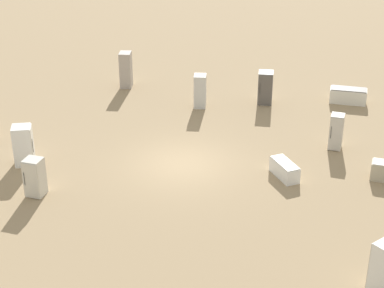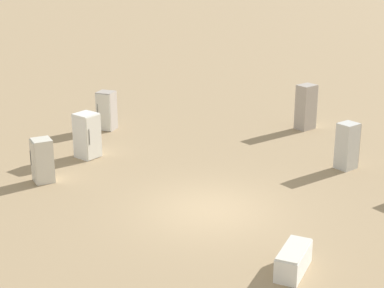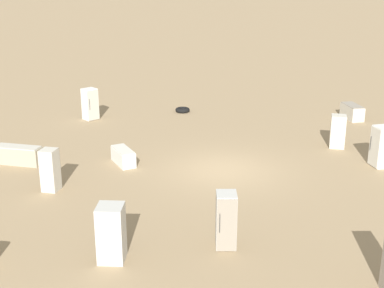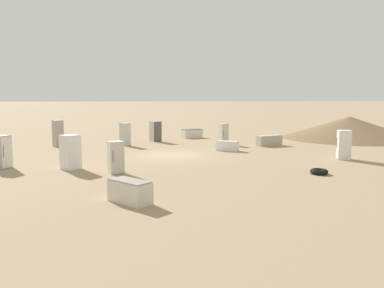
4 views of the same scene
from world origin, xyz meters
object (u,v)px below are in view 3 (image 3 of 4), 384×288
Objects in this scene: discarded_fridge_2 at (352,112)px; discarded_fridge_7 at (338,131)px; discarded_fridge_1 at (50,170)px; discarded_fridge_11 at (90,104)px; discarded_fridge_5 at (111,233)px; discarded_fridge_0 at (383,146)px; scrap_tire at (183,110)px; discarded_fridge_8 at (226,220)px; discarded_fridge_4 at (18,155)px; discarded_fridge_6 at (123,156)px.

discarded_fridge_7 is (0.95, -5.06, 0.37)m from discarded_fridge_2.
discarded_fridge_11 is (-5.49, 7.71, 0.05)m from discarded_fridge_1.
discarded_fridge_11 is (-10.60, 10.13, 0.01)m from discarded_fridge_5.
discarded_fridge_11 is (-12.47, -2.80, 0.09)m from discarded_fridge_7.
discarded_fridge_0 is 1.02× the size of discarded_fridge_5.
discarded_fridge_0 reaches higher than discarded_fridge_11.
discarded_fridge_1 reaches higher than scrap_tire.
discarded_fridge_8 is 15.00m from discarded_fridge_11.
discarded_fridge_4 is at bearing 75.88° from discarded_fridge_0.
discarded_fridge_5 is 15.90m from scrap_tire.
discarded_fridge_5 is (5.12, -2.42, 0.03)m from discarded_fridge_1.
discarded_fridge_1 is 3.43m from discarded_fridge_4.
discarded_fridge_1 is 0.99× the size of discarded_fridge_2.
discarded_fridge_6 is 0.93× the size of discarded_fridge_11.
discarded_fridge_4 is at bearing -158.75° from discarded_fridge_7.
discarded_fridge_1 is 0.94× the size of discarded_fridge_8.
discarded_fridge_6 is (-5.64, -12.04, -0.06)m from discarded_fridge_2.
discarded_fridge_1 is 0.96× the size of discarded_fridge_5.
discarded_fridge_5 is 1.06× the size of discarded_fridge_6.
discarded_fridge_11 is at bearing 104.75° from discarded_fridge_1.
scrap_tire is (-7.39, 14.07, -0.70)m from discarded_fridge_5.
discarded_fridge_0 is 1.01× the size of discarded_fridge_8.
discarded_fridge_8 is (2.24, 2.40, 0.01)m from discarded_fridge_5.
discarded_fridge_7 is at bearing 13.35° from discarded_fridge_0.
scrap_tire is at bearing 161.12° from discarded_fridge_2.
discarded_fridge_1 reaches higher than discarded_fridge_7.
discarded_fridge_4 is at bearing 126.34° from discarded_fridge_5.
discarded_fridge_1 is 11.88m from scrap_tire.
discarded_fridge_4 is 6.98m from discarded_fridge_11.
discarded_fridge_1 is 0.77× the size of discarded_fridge_4.
discarded_fridge_4 is 1.37× the size of discarded_fridge_7.
discarded_fridge_5 is (-0.91, -17.99, 0.44)m from discarded_fridge_2.
scrap_tire is at bearing -25.40° from discarded_fridge_4.
discarded_fridge_6 is at bearing -159.25° from discarded_fridge_2.
discarded_fridge_2 is 13.95m from discarded_fridge_11.
discarded_fridge_4 is 2.54× the size of scrap_tire.
discarded_fridge_0 is 1.09× the size of discarded_fridge_6.
discarded_fridge_0 is 2.09× the size of scrap_tire.
discarded_fridge_11 is at bearing 48.78° from discarded_fridge_0.
discarded_fridge_5 is 13.06m from discarded_fridge_7.
discarded_fridge_0 reaches higher than discarded_fridge_8.
discarded_fridge_6 is 7.23m from discarded_fridge_11.
discarded_fridge_4 is 10.64m from discarded_fridge_8.
discarded_fridge_6 is 8.55m from scrap_tire.
discarded_fridge_2 is 17.14m from discarded_fridge_4.
scrap_tire is at bearing 154.96° from discarded_fridge_11.
discarded_fridge_11 is 5.13m from scrap_tire.
discarded_fridge_1 is at bearing -155.33° from discarded_fridge_2.
discarded_fridge_7 reaches higher than discarded_fridge_4.
discarded_fridge_1 is at bearing -78.97° from scrap_tire.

